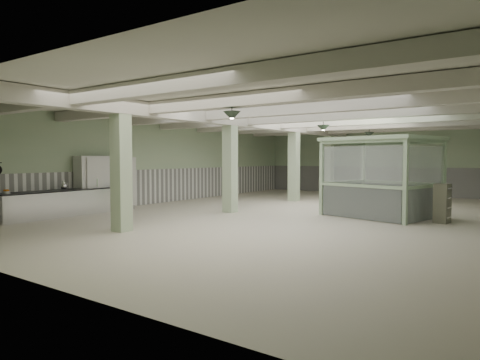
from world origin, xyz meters
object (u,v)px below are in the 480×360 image
Objects in this scene: prep_counter at (70,202)px; guard_booth at (382,163)px; walkin_cooler at (103,185)px; filing_cabinet at (442,203)px.

prep_counter is 10.86m from guard_booth.
filing_cabinet is (11.02, 4.11, -0.37)m from walkin_cooler.
guard_booth is 2.39m from filing_cabinet.
prep_counter is 12.27m from filing_cabinet.
guard_booth is at bearing 173.00° from filing_cabinet.
prep_counter is 2.38× the size of walkin_cooler.
walkin_cooler is at bearing -153.33° from filing_cabinet.
prep_counter is 4.18× the size of filing_cabinet.
guard_booth is (8.93, 6.02, 1.35)m from prep_counter.
prep_counter is at bearing -146.89° from filing_cabinet.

